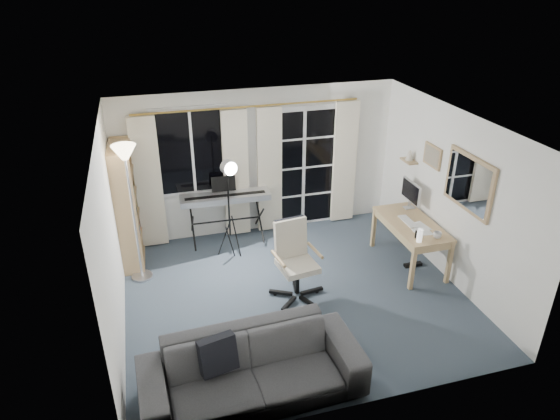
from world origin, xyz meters
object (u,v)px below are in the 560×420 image
(bookshelf, at_px, (125,209))
(torchiere_lamp, at_px, (127,174))
(keyboard_piano, at_px, (225,198))
(desk, at_px, (411,228))
(sofa, at_px, (252,361))
(monitor, at_px, (411,192))
(office_chair, at_px, (294,253))
(studio_light, at_px, (229,179))
(mug, at_px, (437,234))

(bookshelf, xyz_separation_m, torchiere_lamp, (0.12, -0.50, 0.74))
(bookshelf, distance_m, torchiere_lamp, 0.90)
(torchiere_lamp, xyz_separation_m, keyboard_piano, (1.38, 0.69, -0.84))
(desk, relative_size, sofa, 0.56)
(bookshelf, bearing_deg, monitor, -8.13)
(office_chair, bearing_deg, monitor, 10.97)
(torchiere_lamp, relative_size, keyboard_piano, 1.42)
(monitor, bearing_deg, bookshelf, 169.91)
(studio_light, bearing_deg, monitor, -29.81)
(keyboard_piano, bearing_deg, monitor, -17.61)
(studio_light, bearing_deg, keyboard_piano, 68.60)
(keyboard_piano, distance_m, studio_light, 0.73)
(bookshelf, xyz_separation_m, desk, (4.00, -1.20, -0.27))
(keyboard_piano, relative_size, studio_light, 0.87)
(torchiere_lamp, height_order, keyboard_piano, torchiere_lamp)
(torchiere_lamp, distance_m, keyboard_piano, 1.76)
(office_chair, relative_size, desk, 0.84)
(monitor, relative_size, sofa, 0.22)
(desk, bearing_deg, monitor, 66.46)
(keyboard_piano, height_order, desk, keyboard_piano)
(office_chair, distance_m, sofa, 1.86)
(torchiere_lamp, xyz_separation_m, mug, (3.98, -1.21, -0.87))
(monitor, relative_size, mug, 4.39)
(bookshelf, relative_size, studio_light, 1.14)
(desk, distance_m, sofa, 3.38)
(torchiere_lamp, bearing_deg, office_chair, -25.65)
(torchiere_lamp, bearing_deg, bookshelf, 103.87)
(office_chair, bearing_deg, sofa, -128.17)
(office_chair, bearing_deg, studio_light, 110.91)
(bookshelf, relative_size, sofa, 0.80)
(studio_light, height_order, monitor, studio_light)
(desk, bearing_deg, keyboard_piano, 150.86)
(torchiere_lamp, bearing_deg, mug, -16.88)
(sofa, bearing_deg, bookshelf, 108.61)
(bookshelf, height_order, keyboard_piano, bookshelf)
(bookshelf, height_order, monitor, bookshelf)
(office_chair, bearing_deg, desk, -0.06)
(mug, xyz_separation_m, sofa, (-2.93, -1.35, -0.30))
(monitor, bearing_deg, mug, -95.74)
(desk, xyz_separation_m, sofa, (-2.83, -1.85, -0.16))
(keyboard_piano, height_order, studio_light, studio_light)
(torchiere_lamp, relative_size, office_chair, 1.85)
(keyboard_piano, bearing_deg, sofa, -93.98)
(desk, bearing_deg, sofa, -146.79)
(sofa, bearing_deg, mug, 22.23)
(bookshelf, bearing_deg, keyboard_piano, 9.48)
(keyboard_piano, xyz_separation_m, mug, (2.60, -1.90, -0.02))
(mug, bearing_deg, office_chair, 172.82)
(bookshelf, xyz_separation_m, office_chair, (2.12, -1.45, -0.24))
(desk, bearing_deg, mug, -78.61)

